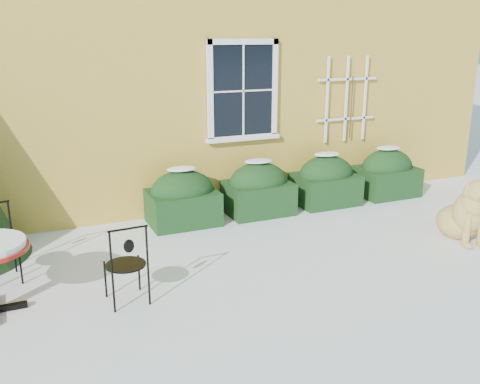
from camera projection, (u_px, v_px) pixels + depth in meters
name	position (u px, v px, depth m)	size (l,w,h in m)	color
ground	(274.00, 287.00, 6.28)	(80.00, 80.00, 0.00)	white
house	(130.00, 17.00, 11.52)	(12.40, 8.40, 6.40)	gold
hedge_row	(293.00, 185.00, 9.04)	(4.95, 0.80, 0.91)	black
patio_chair_near	(127.00, 263.00, 5.81)	(0.45, 0.45, 0.93)	black
dog	(466.00, 214.00, 7.61)	(0.77, 1.05, 0.99)	tan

